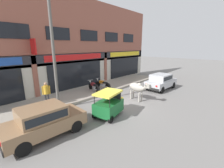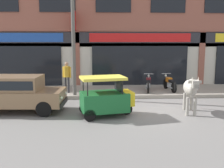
{
  "view_description": "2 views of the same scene",
  "coord_description": "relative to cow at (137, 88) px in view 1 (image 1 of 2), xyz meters",
  "views": [
    {
      "loc": [
        -8.31,
        -6.31,
        4.06
      ],
      "look_at": [
        -0.08,
        1.0,
        1.24
      ],
      "focal_mm": 24.0,
      "sensor_mm": 36.0,
      "label": 1
    },
    {
      "loc": [
        -2.56,
        -10.41,
        2.8
      ],
      "look_at": [
        -1.95,
        1.0,
        0.96
      ],
      "focal_mm": 42.0,
      "sensor_mm": 36.0,
      "label": 2
    }
  ],
  "objects": [
    {
      "name": "ground_plane",
      "position": [
        -1.04,
        0.56,
        -1.01
      ],
      "size": [
        90.0,
        90.0,
        0.0
      ],
      "primitive_type": "plane",
      "color": "slate"
    },
    {
      "name": "shop_building",
      "position": [
        -1.04,
        6.3,
        2.95
      ],
      "size": [
        23.0,
        1.4,
        8.36
      ],
      "color": "#8E5142",
      "rests_on": "ground"
    },
    {
      "name": "sidewalk",
      "position": [
        -1.04,
        4.4,
        -0.92
      ],
      "size": [
        19.0,
        3.29,
        0.18
      ],
      "primitive_type": "cube",
      "color": "gray",
      "rests_on": "ground"
    },
    {
      "name": "auto_rickshaw",
      "position": [
        -3.31,
        -0.17,
        -0.35
      ],
      "size": [
        2.12,
        1.49,
        1.52
      ],
      "color": "black",
      "rests_on": "ground"
    },
    {
      "name": "utility_pole",
      "position": [
        -4.78,
        3.06,
        2.4
      ],
      "size": [
        0.18,
        0.18,
        6.45
      ],
      "primitive_type": "cylinder",
      "color": "#595651",
      "rests_on": "sidewalk"
    },
    {
      "name": "cow",
      "position": [
        0.0,
        0.0,
        0.0
      ],
      "size": [
        0.82,
        2.13,
        1.61
      ],
      "color": "#9E998E",
      "rests_on": "ground"
    },
    {
      "name": "car_0",
      "position": [
        -6.8,
        0.63,
        -0.19
      ],
      "size": [
        3.68,
        1.79,
        1.46
      ],
      "color": "black",
      "rests_on": "ground"
    },
    {
      "name": "car_1",
      "position": [
        4.14,
        -0.01,
        -0.19
      ],
      "size": [
        3.69,
        1.8,
        1.46
      ],
      "color": "black",
      "rests_on": "ground"
    },
    {
      "name": "pedestrian",
      "position": [
        -5.22,
        3.67,
        0.16
      ],
      "size": [
        0.46,
        0.32,
        1.6
      ],
      "color": "#2D2D33",
      "rests_on": "sidewalk"
    },
    {
      "name": "motorcycle_0",
      "position": [
        -0.9,
        3.9,
        -0.44
      ],
      "size": [
        0.64,
        1.79,
        0.88
      ],
      "color": "black",
      "rests_on": "sidewalk"
    },
    {
      "name": "motorcycle_1",
      "position": [
        0.27,
        3.97,
        -0.44
      ],
      "size": [
        0.52,
        1.81,
        0.88
      ],
      "color": "black",
      "rests_on": "sidewalk"
    }
  ]
}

